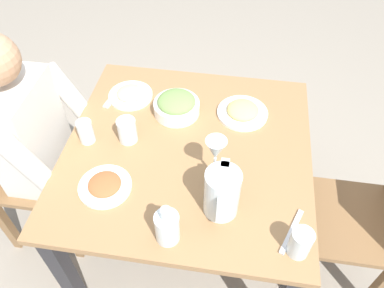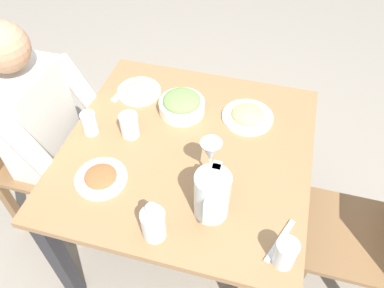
{
  "view_description": "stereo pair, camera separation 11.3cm",
  "coord_description": "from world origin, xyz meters",
  "px_view_note": "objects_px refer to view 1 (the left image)",
  "views": [
    {
      "loc": [
        0.99,
        0.17,
        1.85
      ],
      "look_at": [
        -0.01,
        0.02,
        0.73
      ],
      "focal_mm": 35.55,
      "sensor_mm": 36.0,
      "label": 1
    },
    {
      "loc": [
        0.97,
        0.28,
        1.85
      ],
      "look_at": [
        -0.01,
        0.02,
        0.73
      ],
      "focal_mm": 35.55,
      "sensor_mm": 36.0,
      "label": 2
    }
  ],
  "objects_px": {
    "plate_rice_curry": "(105,185)",
    "water_glass_center": "(127,130)",
    "water_glass_by_pitcher": "(86,132)",
    "oil_carafe": "(168,228)",
    "water_pitcher": "(222,193)",
    "wine_glass": "(216,152)",
    "salad_bowl": "(177,105)",
    "dining_table": "(188,165)",
    "chair_far": "(375,216)",
    "plate_beans": "(130,94)",
    "diner_near": "(52,146)",
    "plate_fries": "(243,111)",
    "water_glass_far_right": "(300,243)",
    "chair_near": "(19,162)"
  },
  "relations": [
    {
      "from": "plate_rice_curry",
      "to": "water_glass_center",
      "type": "height_order",
      "value": "water_glass_center"
    },
    {
      "from": "water_glass_by_pitcher",
      "to": "oil_carafe",
      "type": "distance_m",
      "value": 0.56
    },
    {
      "from": "water_pitcher",
      "to": "wine_glass",
      "type": "height_order",
      "value": "wine_glass"
    },
    {
      "from": "salad_bowl",
      "to": "water_glass_center",
      "type": "bearing_deg",
      "value": -41.28
    },
    {
      "from": "dining_table",
      "to": "chair_far",
      "type": "relative_size",
      "value": 1.12
    },
    {
      "from": "plate_beans",
      "to": "wine_glass",
      "type": "distance_m",
      "value": 0.59
    },
    {
      "from": "plate_beans",
      "to": "plate_rice_curry",
      "type": "bearing_deg",
      "value": 4.51
    },
    {
      "from": "diner_near",
      "to": "wine_glass",
      "type": "distance_m",
      "value": 0.74
    },
    {
      "from": "diner_near",
      "to": "plate_fries",
      "type": "xyz_separation_m",
      "value": [
        -0.25,
        0.79,
        0.09
      ]
    },
    {
      "from": "plate_rice_curry",
      "to": "water_glass_by_pitcher",
      "type": "relative_size",
      "value": 1.94
    },
    {
      "from": "water_glass_center",
      "to": "wine_glass",
      "type": "relative_size",
      "value": 0.53
    },
    {
      "from": "chair_far",
      "to": "wine_glass",
      "type": "bearing_deg",
      "value": -84.38
    },
    {
      "from": "plate_fries",
      "to": "water_glass_far_right",
      "type": "relative_size",
      "value": 2.05
    },
    {
      "from": "chair_near",
      "to": "water_glass_by_pitcher",
      "type": "height_order",
      "value": "chair_near"
    },
    {
      "from": "chair_far",
      "to": "plate_beans",
      "type": "bearing_deg",
      "value": -106.65
    },
    {
      "from": "water_pitcher",
      "to": "water_glass_center",
      "type": "relative_size",
      "value": 1.83
    },
    {
      "from": "plate_beans",
      "to": "water_glass_far_right",
      "type": "relative_size",
      "value": 1.85
    },
    {
      "from": "plate_rice_curry",
      "to": "plate_beans",
      "type": "bearing_deg",
      "value": -175.49
    },
    {
      "from": "chair_near",
      "to": "plate_rice_curry",
      "type": "bearing_deg",
      "value": 67.25
    },
    {
      "from": "salad_bowl",
      "to": "plate_fries",
      "type": "xyz_separation_m",
      "value": [
        -0.03,
        0.28,
        -0.02
      ]
    },
    {
      "from": "salad_bowl",
      "to": "wine_glass",
      "type": "bearing_deg",
      "value": 31.82
    },
    {
      "from": "salad_bowl",
      "to": "plate_fries",
      "type": "relative_size",
      "value": 0.9
    },
    {
      "from": "oil_carafe",
      "to": "plate_fries",
      "type": "bearing_deg",
      "value": 162.26
    },
    {
      "from": "chair_near",
      "to": "plate_rice_curry",
      "type": "xyz_separation_m",
      "value": [
        0.22,
        0.52,
        0.23
      ]
    },
    {
      "from": "diner_near",
      "to": "water_glass_far_right",
      "type": "relative_size",
      "value": 10.97
    },
    {
      "from": "plate_rice_curry",
      "to": "plate_fries",
      "type": "relative_size",
      "value": 0.89
    },
    {
      "from": "water_glass_far_right",
      "to": "plate_beans",
      "type": "bearing_deg",
      "value": -131.92
    },
    {
      "from": "oil_carafe",
      "to": "water_glass_by_pitcher",
      "type": "bearing_deg",
      "value": -132.63
    },
    {
      "from": "plate_fries",
      "to": "oil_carafe",
      "type": "distance_m",
      "value": 0.66
    },
    {
      "from": "diner_near",
      "to": "plate_fries",
      "type": "distance_m",
      "value": 0.83
    },
    {
      "from": "chair_near",
      "to": "water_glass_by_pitcher",
      "type": "distance_m",
      "value": 0.47
    },
    {
      "from": "water_pitcher",
      "to": "diner_near",
      "type": "bearing_deg",
      "value": -108.27
    },
    {
      "from": "chair_far",
      "to": "water_glass_center",
      "type": "distance_m",
      "value": 1.07
    },
    {
      "from": "water_glass_center",
      "to": "water_glass_by_pitcher",
      "type": "relative_size",
      "value": 1.04
    },
    {
      "from": "dining_table",
      "to": "salad_bowl",
      "type": "height_order",
      "value": "salad_bowl"
    },
    {
      "from": "water_glass_center",
      "to": "wine_glass",
      "type": "bearing_deg",
      "value": 69.76
    },
    {
      "from": "diner_near",
      "to": "oil_carafe",
      "type": "bearing_deg",
      "value": 57.12
    },
    {
      "from": "water_glass_far_right",
      "to": "oil_carafe",
      "type": "height_order",
      "value": "oil_carafe"
    },
    {
      "from": "salad_bowl",
      "to": "plate_beans",
      "type": "xyz_separation_m",
      "value": [
        -0.07,
        -0.23,
        -0.03
      ]
    },
    {
      "from": "dining_table",
      "to": "diner_near",
      "type": "xyz_separation_m",
      "value": [
        0.02,
        -0.58,
        0.03
      ]
    },
    {
      "from": "water_pitcher",
      "to": "plate_beans",
      "type": "bearing_deg",
      "value": -138.82
    },
    {
      "from": "wine_glass",
      "to": "plate_beans",
      "type": "bearing_deg",
      "value": -132.7
    },
    {
      "from": "chair_far",
      "to": "diner_near",
      "type": "height_order",
      "value": "diner_near"
    },
    {
      "from": "water_glass_center",
      "to": "water_glass_far_right",
      "type": "relative_size",
      "value": 0.98
    },
    {
      "from": "chair_near",
      "to": "water_glass_center",
      "type": "relative_size",
      "value": 8.4
    },
    {
      "from": "diner_near",
      "to": "plate_fries",
      "type": "bearing_deg",
      "value": 107.43
    },
    {
      "from": "oil_carafe",
      "to": "chair_near",
      "type": "bearing_deg",
      "value": -115.61
    },
    {
      "from": "diner_near",
      "to": "plate_beans",
      "type": "distance_m",
      "value": 0.41
    },
    {
      "from": "plate_beans",
      "to": "chair_near",
      "type": "bearing_deg",
      "value": -59.49
    },
    {
      "from": "salad_bowl",
      "to": "wine_glass",
      "type": "distance_m",
      "value": 0.39
    }
  ]
}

